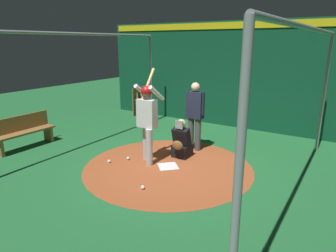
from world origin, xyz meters
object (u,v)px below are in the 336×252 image
batter (147,117)px  bench (23,132)px  catcher (181,142)px  home_plate (168,166)px  baseball_0 (109,161)px  baseball_1 (143,187)px  bat_rack (142,101)px  umpire (195,113)px  baseball_2 (128,158)px

batter → bench: 3.52m
catcher → home_plate: bearing=4.4°
bench → baseball_0: (-0.43, 2.61, -0.40)m
baseball_1 → bat_rack: bearing=-142.4°
bat_rack → bench: 4.76m
catcher → baseball_1: size_ratio=12.82×
bat_rack → baseball_1: bearing=37.6°
umpire → bat_rack: size_ratio=1.64×
bat_rack → baseball_1: (4.93, 3.79, -0.45)m
batter → home_plate: bearing=89.8°
bat_rack → bench: bat_rack is taller
baseball_0 → baseball_1: same height
catcher → baseball_0: bearing=-44.7°
catcher → bench: size_ratio=0.58×
home_plate → batter: size_ratio=0.20×
umpire → baseball_2: (1.48, -0.97, -0.94)m
home_plate → baseball_1: baseball_1 is taller
home_plate → bat_rack: (-3.78, -3.62, 0.48)m
baseball_1 → baseball_2: (-0.98, -1.19, 0.00)m
umpire → bat_rack: bearing=-124.6°
umpire → baseball_2: bearing=-33.3°
baseball_1 → catcher: bearing=-173.0°
baseball_0 → baseball_2: same height
batter → baseball_0: 1.37m
bat_rack → baseball_2: bat_rack is taller
batter → bat_rack: bearing=-141.0°
bench → baseball_1: size_ratio=22.02×
catcher → baseball_1: (1.83, 0.23, -0.33)m
bench → baseball_2: bench is taller
home_plate → catcher: catcher is taller
baseball_0 → baseball_2: 0.45m
home_plate → bench: 4.01m
bench → bat_rack: bearing=177.0°
bench → baseball_2: bearing=105.8°
baseball_1 → baseball_2: same height
bench → baseball_2: size_ratio=22.02×
batter → bench: (0.98, -3.31, -0.64)m
catcher → bat_rack: bearing=-131.0°
batter → baseball_2: batter is taller
catcher → bat_rack: bat_rack is taller
batter → baseball_1: 1.72m
catcher → baseball_0: (1.22, -1.21, -0.33)m
home_plate → baseball_1: (1.15, 0.17, 0.03)m
bat_rack → baseball_1: bat_rack is taller
catcher → umpire: umpire is taller
batter → catcher: 1.10m
baseball_1 → bench: bearing=-92.5°
home_plate → bat_rack: 5.25m
home_plate → batter: (-0.00, -0.55, 1.07)m
umpire → batter: bearing=-21.3°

